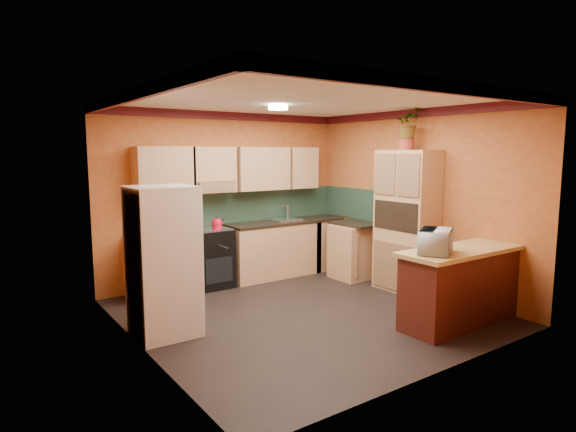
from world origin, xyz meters
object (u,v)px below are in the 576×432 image
object	(u,v)px
pantry	(407,222)
microwave	(436,241)
base_cabinets_back	(246,254)
breakfast_bar	(465,287)
stove	(210,258)
fridge	(163,261)

from	to	relation	value
pantry	microwave	size ratio (longest dim) A/B	4.23
base_cabinets_back	breakfast_bar	world-z (taller)	same
base_cabinets_back	stove	bearing A→B (deg)	-180.00
fridge	microwave	size ratio (longest dim) A/B	3.42
pantry	breakfast_bar	xyz separation A→B (m)	(-0.46, -1.34, -0.61)
base_cabinets_back	pantry	xyz separation A→B (m)	(1.68, -1.85, 0.61)
microwave	pantry	bearing A→B (deg)	20.95
base_cabinets_back	pantry	bearing A→B (deg)	-47.80
microwave	stove	bearing A→B (deg)	80.29
breakfast_bar	microwave	bearing A→B (deg)	180.00
fridge	breakfast_bar	bearing A→B (deg)	-28.66
stove	fridge	world-z (taller)	fridge
stove	breakfast_bar	world-z (taller)	stove
base_cabinets_back	breakfast_bar	bearing A→B (deg)	-69.08
pantry	microwave	bearing A→B (deg)	-127.75
pantry	fridge	bearing A→B (deg)	174.08
base_cabinets_back	breakfast_bar	xyz separation A→B (m)	(1.22, -3.20, 0.00)
stove	fridge	size ratio (longest dim) A/B	0.54
base_cabinets_back	stove	world-z (taller)	stove
fridge	microwave	world-z (taller)	fridge
base_cabinets_back	fridge	size ratio (longest dim) A/B	2.15
breakfast_bar	pantry	bearing A→B (deg)	71.15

